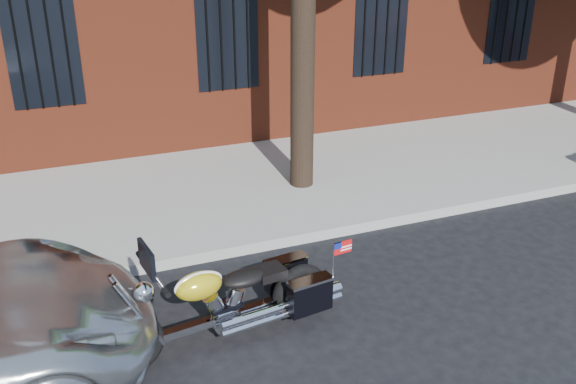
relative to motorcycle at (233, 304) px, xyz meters
name	(u,v)px	position (x,y,z in m)	size (l,w,h in m)	color
ground	(357,291)	(1.63, 0.37, -0.45)	(120.00, 120.00, 0.00)	black
curb	(311,235)	(1.63, 1.75, -0.38)	(40.00, 0.16, 0.15)	gray
sidewalk	(264,184)	(1.63, 3.63, -0.38)	(40.00, 3.60, 0.15)	gray
motorcycle	(233,304)	(0.00, 0.00, 0.00)	(2.67, 0.96, 1.33)	black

